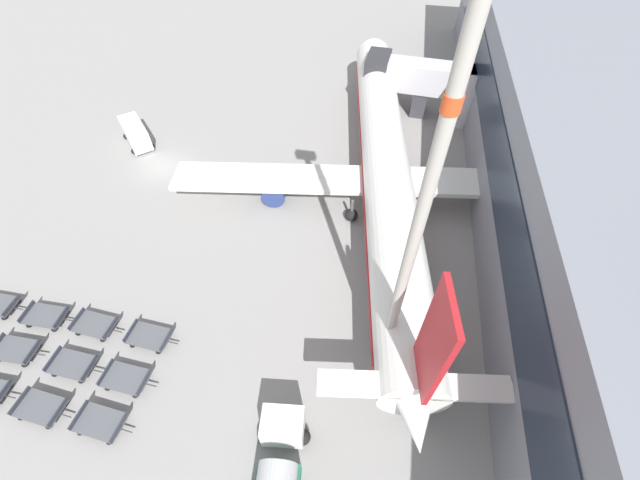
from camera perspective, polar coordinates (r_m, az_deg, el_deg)
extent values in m
plane|color=gray|center=(43.12, -21.70, 9.66)|extent=(500.00, 500.00, 0.00)
cube|color=gray|center=(38.44, 36.62, 8.12)|extent=(18.19, 82.96, 11.14)
cube|color=#232D3D|center=(34.42, 24.10, 12.73)|extent=(0.12, 79.64, 4.01)
cylinder|color=silver|center=(48.99, 20.90, 19.06)|extent=(4.20, 4.20, 5.84)
cube|color=silver|center=(48.03, 14.90, 21.94)|extent=(10.65, 3.55, 2.98)
cube|color=#2D2D33|center=(48.28, 8.28, 23.12)|extent=(2.70, 4.36, 3.58)
cube|color=#38383D|center=(49.36, 14.21, 18.95)|extent=(1.78, 2.63, 2.85)
cylinder|color=white|center=(36.19, 9.50, 11.34)|extent=(10.35, 42.44, 4.08)
sphere|color=white|center=(54.45, 7.72, 25.06)|extent=(3.88, 3.88, 3.88)
cone|color=white|center=(23.45, 13.54, -22.11)|extent=(4.56, 5.42, 3.88)
cube|color=red|center=(18.84, 16.28, -14.38)|extent=(0.73, 3.07, 6.80)
cube|color=white|center=(23.13, 13.60, -19.92)|extent=(10.64, 3.00, 0.24)
cube|color=white|center=(35.45, 9.51, 8.50)|extent=(37.75, 9.20, 0.44)
cylinder|color=navy|center=(39.12, 23.90, 6.54)|extent=(2.62, 3.92, 2.10)
cylinder|color=navy|center=(36.59, -6.54, 7.86)|extent=(2.62, 3.92, 2.10)
cube|color=red|center=(36.63, 9.36, 10.46)|extent=(9.80, 38.27, 0.73)
cylinder|color=#56565B|center=(48.12, 8.01, 19.12)|extent=(0.24, 0.24, 1.73)
sphere|color=black|center=(48.55, 7.90, 18.24)|extent=(1.13, 1.13, 1.13)
cylinder|color=#56565B|center=(34.77, 14.43, 4.31)|extent=(0.24, 0.24, 1.73)
sphere|color=black|center=(35.36, 14.17, 3.31)|extent=(1.13, 1.13, 1.13)
cylinder|color=#56565B|center=(33.94, 4.69, 4.68)|extent=(0.24, 0.24, 1.73)
sphere|color=black|center=(34.55, 4.60, 3.66)|extent=(1.13, 1.13, 1.13)
cube|color=white|center=(24.59, -5.39, -25.36)|extent=(2.55, 2.04, 2.07)
sphere|color=black|center=(25.40, -2.49, -26.72)|extent=(0.90, 0.90, 0.90)
sphere|color=black|center=(25.62, -8.05, -26.20)|extent=(0.90, 0.90, 0.90)
cube|color=white|center=(47.08, -25.27, 13.91)|extent=(4.76, 4.90, 2.06)
cube|color=#1E232D|center=(44.83, -24.64, 12.92)|extent=(1.25, 1.18, 0.72)
sphere|color=black|center=(46.20, -25.42, 11.58)|extent=(0.60, 0.60, 0.60)
sphere|color=black|center=(46.30, -23.30, 12.49)|extent=(0.60, 0.60, 0.60)
sphere|color=black|center=(48.91, -26.37, 13.36)|extent=(0.60, 0.60, 0.60)
sphere|color=black|center=(49.01, -24.35, 14.22)|extent=(0.60, 0.60, 0.60)
cube|color=#2D333D|center=(32.33, -39.16, -16.98)|extent=(0.11, 1.73, 0.32)
cube|color=#333338|center=(32.33, -38.37, -17.47)|extent=(0.70, 0.07, 0.06)
sphere|color=black|center=(33.13, -38.42, -16.17)|extent=(0.36, 0.36, 0.36)
cube|color=#515459|center=(30.80, -35.57, -19.19)|extent=(2.91, 1.92, 0.10)
cube|color=#2D333D|center=(29.84, -33.85, -20.09)|extent=(0.20, 1.73, 0.32)
cube|color=#2D333D|center=(31.46, -37.54, -18.00)|extent=(0.20, 1.73, 0.32)
cube|color=#333338|center=(29.89, -33.00, -20.65)|extent=(0.70, 0.11, 0.06)
sphere|color=black|center=(30.45, -34.74, -21.35)|extent=(0.36, 0.36, 0.36)
sphere|color=black|center=(30.61, -33.08, -19.10)|extent=(0.36, 0.36, 0.36)
sphere|color=black|center=(31.61, -37.37, -19.81)|extent=(0.36, 0.36, 0.36)
sphere|color=black|center=(31.76, -35.74, -17.67)|extent=(0.36, 0.36, 0.36)
cube|color=#515459|center=(28.61, -29.37, -22.08)|extent=(2.91, 1.92, 0.10)
cube|color=#2D333D|center=(27.77, -27.23, -23.07)|extent=(0.20, 1.73, 0.32)
cube|color=#2D333D|center=(29.14, -31.70, -20.82)|extent=(0.20, 1.73, 0.32)
cube|color=#333338|center=(27.88, -26.29, -23.62)|extent=(0.70, 0.11, 0.06)
sphere|color=black|center=(28.37, -28.28, -24.40)|extent=(0.36, 0.36, 0.36)
sphere|color=black|center=(28.56, -26.62, -21.90)|extent=(0.36, 0.36, 0.36)
sphere|color=black|center=(29.35, -31.48, -22.75)|extent=(0.36, 0.36, 0.36)
sphere|color=black|center=(29.52, -29.81, -20.37)|extent=(0.36, 0.36, 0.36)
cube|color=#515459|center=(33.88, -37.90, -12.46)|extent=(2.83, 1.78, 0.10)
cube|color=#2D333D|center=(32.86, -36.35, -12.91)|extent=(0.11, 1.73, 0.32)
cube|color=#333338|center=(32.86, -35.57, -13.38)|extent=(0.70, 0.07, 0.06)
sphere|color=black|center=(33.36, -37.05, -14.27)|extent=(0.36, 0.36, 0.36)
sphere|color=black|center=(33.71, -35.72, -12.21)|extent=(0.36, 0.36, 0.36)
sphere|color=black|center=(34.96, -38.13, -11.36)|extent=(0.36, 0.36, 0.36)
cube|color=#515459|center=(31.17, -32.34, -15.03)|extent=(2.86, 1.83, 0.10)
cube|color=#2D333D|center=(30.23, -30.52, -15.68)|extent=(0.15, 1.73, 0.32)
cube|color=#2D333D|center=(31.81, -34.37, -14.04)|extent=(0.15, 1.73, 0.32)
cube|color=#333338|center=(30.29, -29.68, -16.21)|extent=(0.70, 0.09, 0.06)
sphere|color=black|center=(30.76, -31.39, -17.07)|extent=(0.36, 0.36, 0.36)
sphere|color=black|center=(31.08, -29.92, -14.82)|extent=(0.36, 0.36, 0.36)
sphere|color=black|center=(31.89, -34.15, -15.83)|extent=(0.36, 0.36, 0.36)
sphere|color=black|center=(32.19, -32.69, -13.69)|extent=(0.36, 0.36, 0.36)
cube|color=#515459|center=(29.09, -26.42, -17.54)|extent=(2.87, 1.86, 0.10)
cube|color=#2D333D|center=(28.27, -24.24, -18.28)|extent=(0.16, 1.73, 0.32)
cube|color=#2D333D|center=(29.60, -28.76, -16.47)|extent=(0.16, 1.73, 0.32)
cube|color=#333338|center=(28.38, -23.34, -18.82)|extent=(0.70, 0.09, 0.06)
sphere|color=black|center=(28.78, -25.26, -19.74)|extent=(0.36, 0.36, 0.36)
sphere|color=black|center=(29.11, -23.80, -17.27)|extent=(0.36, 0.36, 0.36)
sphere|color=black|center=(29.73, -28.49, -18.38)|extent=(0.36, 0.36, 0.36)
sphere|color=black|center=(30.05, -27.01, -16.03)|extent=(0.36, 0.36, 0.36)
cube|color=#2D333D|center=(36.10, -38.30, -7.49)|extent=(0.08, 1.73, 0.32)
cube|color=#333338|center=(36.06, -37.61, -7.93)|extent=(0.70, 0.06, 0.06)
sphere|color=black|center=(36.55, -38.92, -8.78)|extent=(0.36, 0.36, 0.36)
sphere|color=black|center=(36.97, -37.66, -6.98)|extent=(0.36, 0.36, 0.36)
cube|color=#515459|center=(34.39, -35.09, -8.99)|extent=(2.83, 1.78, 0.10)
cube|color=#2D333D|center=(33.40, -33.49, -9.31)|extent=(0.12, 1.73, 0.32)
cube|color=#2D333D|center=(35.11, -36.91, -8.29)|extent=(0.12, 1.73, 0.32)
cube|color=#333338|center=(33.41, -32.74, -9.77)|extent=(0.70, 0.07, 0.06)
sphere|color=black|center=(33.83, -34.20, -10.70)|extent=(0.36, 0.36, 0.36)
sphere|color=black|center=(34.29, -32.96, -8.71)|extent=(0.36, 0.36, 0.36)
sphere|color=black|center=(35.05, -36.65, -9.92)|extent=(0.36, 0.36, 0.36)
sphere|color=black|center=(35.50, -35.41, -8.01)|extent=(0.36, 0.36, 0.36)
cube|color=#515459|center=(32.09, -29.95, -10.61)|extent=(2.90, 1.91, 0.10)
cube|color=#2D333D|center=(31.16, -28.17, -11.15)|extent=(0.19, 1.73, 0.32)
cube|color=#2D333D|center=(32.74, -31.91, -9.70)|extent=(0.19, 1.73, 0.32)
cube|color=#333338|center=(31.20, -27.38, -11.68)|extent=(0.70, 0.11, 0.06)
sphere|color=black|center=(31.62, -29.04, -12.55)|extent=(0.36, 0.36, 0.36)
sphere|color=black|center=(32.04, -27.64, -10.43)|extent=(0.36, 0.36, 0.36)
sphere|color=black|center=(32.75, -31.72, -11.45)|extent=(0.36, 0.36, 0.36)
sphere|color=black|center=(33.15, -30.31, -9.43)|extent=(0.36, 0.36, 0.36)
cube|color=#515459|center=(29.91, -23.59, -12.70)|extent=(2.89, 1.88, 0.10)
cube|color=#2D333D|center=(29.11, -21.45, -13.27)|extent=(0.18, 1.73, 0.32)
cube|color=#2D333D|center=(30.42, -25.86, -11.75)|extent=(0.18, 1.73, 0.32)
cube|color=#333338|center=(29.22, -20.60, -13.81)|extent=(0.70, 0.10, 0.06)
sphere|color=black|center=(29.54, -22.44, -14.77)|extent=(0.36, 0.36, 0.36)
sphere|color=black|center=(30.01, -21.10, -12.43)|extent=(0.36, 0.36, 0.36)
sphere|color=black|center=(30.48, -25.61, -13.62)|extent=(0.36, 0.36, 0.36)
sphere|color=black|center=(30.93, -24.24, -11.39)|extent=(0.36, 0.36, 0.36)
cylinder|color=#ADA89E|center=(18.00, 13.02, -1.92)|extent=(0.57, 0.57, 22.85)
cylinder|color=#D8471E|center=(13.35, 18.64, 18.33)|extent=(0.65, 0.65, 0.60)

